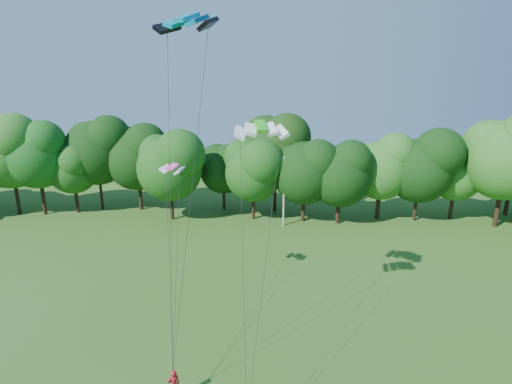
{
  "coord_description": "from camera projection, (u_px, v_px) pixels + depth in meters",
  "views": [
    {
      "loc": [
        1.1,
        -12.02,
        16.18
      ],
      "look_at": [
        -0.65,
        13.0,
        9.36
      ],
      "focal_mm": 28.0,
      "sensor_mm": 36.0,
      "label": 1
    }
  ],
  "objects": [
    {
      "name": "utility_pole",
      "position": [
        284.0,
        191.0,
        45.98
      ],
      "size": [
        1.62,
        0.43,
        8.21
      ],
      "rotation": [
        0.0,
        0.0,
        -0.21
      ],
      "color": "#B0B1A8",
      "rests_on": "ground"
    },
    {
      "name": "kite_teal",
      "position": [
        187.0,
        17.0,
        19.04
      ],
      "size": [
        3.38,
        2.54,
        0.62
      ],
      "rotation": [
        0.0,
        0.0,
        -0.43
      ],
      "color": "#057BA3",
      "rests_on": "ground"
    },
    {
      "name": "kite_green",
      "position": [
        261.0,
        126.0,
        22.33
      ],
      "size": [
        3.12,
        1.91,
        0.64
      ],
      "rotation": [
        0.0,
        0.0,
        0.23
      ],
      "color": "green",
      "rests_on": "ground"
    },
    {
      "name": "kite_pink",
      "position": [
        172.0,
        167.0,
        27.82
      ],
      "size": [
        1.96,
        1.45,
        0.37
      ],
      "rotation": [
        0.0,
        0.0,
        -0.39
      ],
      "color": "#FF46BA",
      "rests_on": "ground"
    },
    {
      "name": "tree_back_west",
      "position": [
        37.0,
        152.0,
        49.16
      ],
      "size": [
        8.81,
        8.81,
        12.81
      ],
      "color": "#332414",
      "rests_on": "ground"
    },
    {
      "name": "tree_back_center",
      "position": [
        275.0,
        149.0,
        50.24
      ],
      "size": [
        9.06,
        9.06,
        13.18
      ],
      "color": "black",
      "rests_on": "ground"
    }
  ]
}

